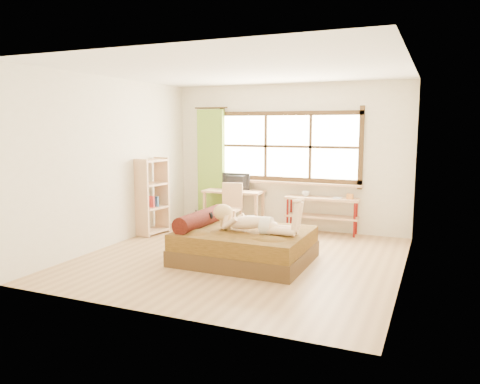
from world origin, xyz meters
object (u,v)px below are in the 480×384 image
at_px(bed, 242,244).
at_px(kitten, 203,218).
at_px(bookshelf, 152,196).
at_px(chair, 230,205).
at_px(pipe_shelf, 322,207).
at_px(woman, 253,213).
at_px(desk, 234,195).

bearing_deg(bed, kitten, 172.04).
height_order(bed, bookshelf, bookshelf).
height_order(chair, pipe_shelf, chair).
distance_m(bed, kitten, 0.75).
height_order(kitten, chair, chair).
bearing_deg(kitten, bed, -7.96).
xyz_separation_m(chair, bookshelf, (-1.20, -0.76, 0.19)).
relative_size(bed, kitten, 6.71).
relative_size(bed, woman, 1.44).
relative_size(woman, pipe_shelf, 0.96).
bearing_deg(chair, bed, -63.38).
bearing_deg(kitten, bookshelf, 150.96).
bearing_deg(bed, woman, -14.03).
bearing_deg(chair, bookshelf, -150.10).
bearing_deg(bed, bookshelf, 156.98).
distance_m(bed, woman, 0.52).
bearing_deg(pipe_shelf, woman, -103.87).
distance_m(kitten, bookshelf, 1.69).
height_order(desk, bookshelf, bookshelf).
bearing_deg(kitten, pipe_shelf, 57.87).
bearing_deg(desk, woman, -62.20).
distance_m(bed, chair, 1.95).
bearing_deg(woman, pipe_shelf, 78.79).
xyz_separation_m(kitten, pipe_shelf, (1.33, 2.08, -0.08)).
distance_m(desk, bookshelf, 1.58).
xyz_separation_m(kitten, chair, (-0.27, 1.59, -0.07)).
distance_m(pipe_shelf, bookshelf, 3.07).
bearing_deg(desk, bookshelf, -136.83).
bearing_deg(woman, desk, 120.78).
relative_size(bed, pipe_shelf, 1.38).
bearing_deg(chair, woman, -59.37).
relative_size(desk, pipe_shelf, 0.88).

